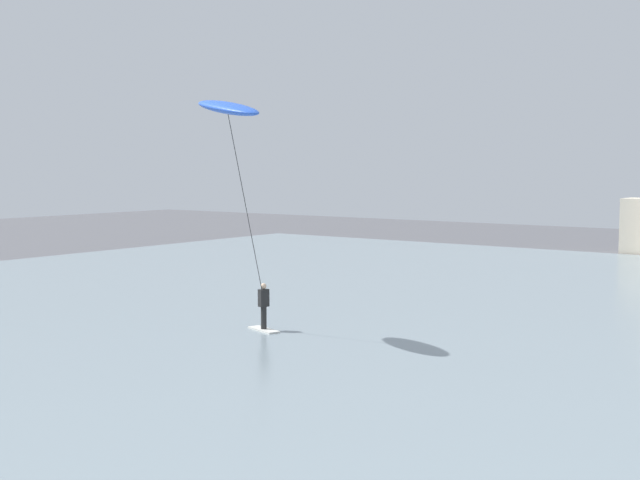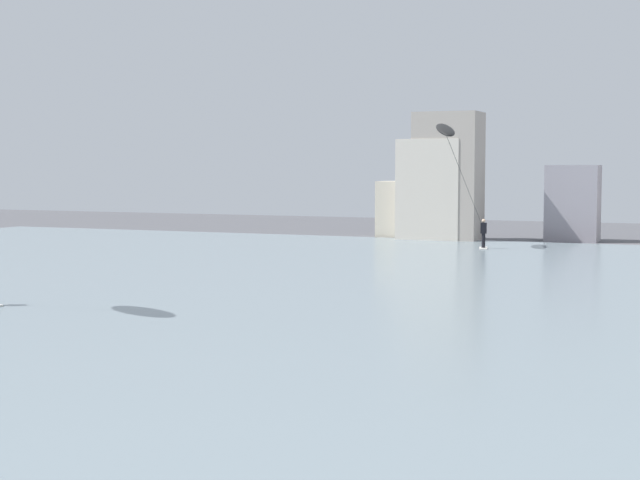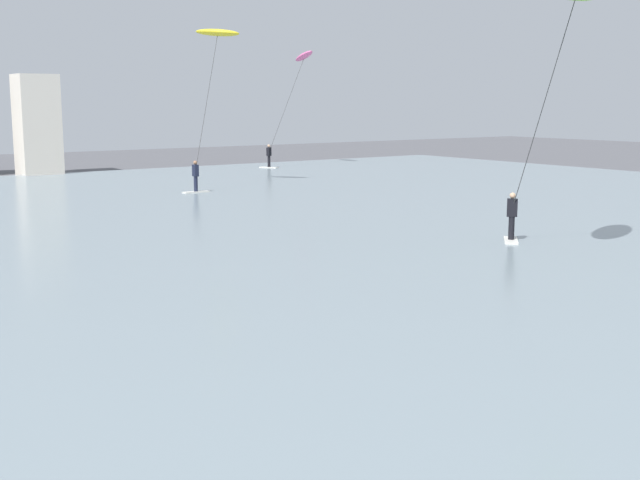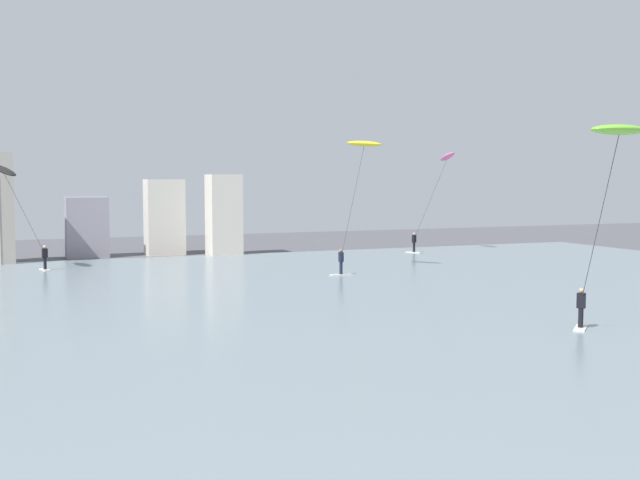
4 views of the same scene
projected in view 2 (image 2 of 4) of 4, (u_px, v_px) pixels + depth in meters
The scene contains 3 objects.
water_bay at pixel (495, 302), 32.87m from camera, with size 84.00×52.00×0.10m, color gray.
far_shore_buildings at pixel (520, 190), 59.09m from camera, with size 23.59×5.12×7.98m.
kitesurfer_black at pixel (449, 140), 54.06m from camera, with size 3.81×3.27×7.19m.
Camera 2 is at (7.07, -1.95, 4.68)m, focal length 54.23 mm.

